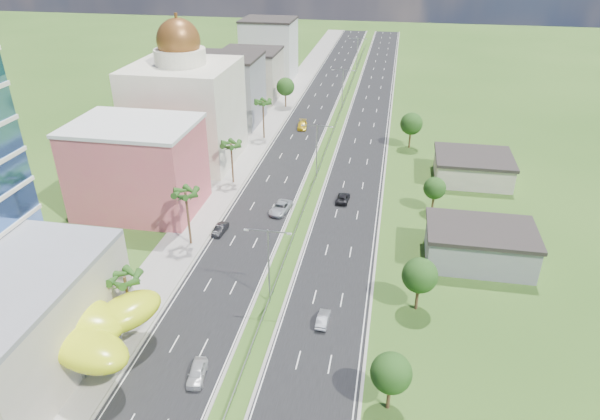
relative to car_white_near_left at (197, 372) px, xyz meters
The scene contains 32 objects.
ground 6.68m from the car_white_near_left, 44.52° to the left, with size 500.00×500.00×0.00m, color #2D5119.
road_left 94.69m from the car_white_near_left, 91.68° to the left, with size 11.00×260.00×0.04m, color black.
road_right 95.44m from the car_white_near_left, 82.64° to the left, with size 11.00×260.00×0.04m, color black.
sidewalk_left 95.44m from the car_white_near_left, 97.39° to the left, with size 7.00×260.00×0.12m, color gray.
median_guardrail 76.78m from the car_white_near_left, 86.47° to the left, with size 0.10×216.06×0.76m.
streetlight_median_b 16.50m from the car_white_near_left, 72.12° to the left, with size 6.04×0.25×11.00m.
streetlight_median_c 55.17m from the car_white_near_left, 85.06° to the left, with size 6.04×0.25×11.00m.
streetlight_median_d 99.94m from the car_white_near_left, 87.28° to the left, with size 6.04×0.25×11.00m.
streetlight_median_e 144.85m from the car_white_near_left, 88.13° to the left, with size 6.04×0.25×11.00m.
lime_canopy 15.85m from the car_white_near_left, behind, with size 18.00×15.00×7.40m.
pink_shophouse 43.93m from the car_white_near_left, 122.42° to the left, with size 20.00×15.00×15.00m, color #D45766.
domed_building 64.89m from the car_white_near_left, 111.32° to the left, with size 20.00×20.00×28.70m.
midrise_grey 87.83m from the car_white_near_left, 104.74° to the left, with size 16.00×15.00×16.00m, color gray.
midrise_beige 109.10m from the car_white_near_left, 101.80° to the left, with size 16.00×15.00×13.00m, color #B2AA92.
midrise_white 131.80m from the car_white_near_left, 99.75° to the left, with size 16.00×15.00×18.00m, color silver.
shed_near 44.19m from the car_white_near_left, 42.17° to the left, with size 15.00×10.00×5.00m, color gray.
shed_far 69.03m from the car_white_near_left, 59.79° to the left, with size 14.00×12.00×4.40m, color #B2AA92.
palm_tree_b 14.13m from the car_white_near_left, 148.32° to the left, with size 3.60×3.60×8.10m.
palm_tree_c 29.76m from the car_white_near_left, 112.01° to the left, with size 3.60×3.60×9.60m.
palm_tree_d 51.25m from the car_white_near_left, 102.24° to the left, with size 3.60×3.60×8.60m.
palm_tree_e 75.80m from the car_white_near_left, 98.21° to the left, with size 3.60×3.60×9.40m.
leafy_tree_lfar 100.34m from the car_white_near_left, 96.17° to the left, with size 4.90×4.90×8.05m.
leafy_tree_ra 21.11m from the car_white_near_left, ahead, with size 4.20×4.20×6.90m.
leafy_tree_rb 29.31m from the car_white_near_left, 35.06° to the left, with size 4.55×4.55×7.47m.
leafy_tree_rc 52.16m from the car_white_near_left, 59.10° to the left, with size 3.85×3.85×6.33m.
leafy_tree_rd 78.18m from the car_white_near_left, 73.07° to the left, with size 4.90×4.90×8.05m.
car_white_near_left is the anchor object (origin of this frame).
car_dark_left 31.49m from the car_white_near_left, 103.32° to the left, with size 1.46×4.17×1.38m, color black.
car_silver_mid_left 39.45m from the car_white_near_left, 88.82° to the left, with size 2.67×5.78×1.61m, color #AAADB2.
car_yellow_far_left 83.10m from the car_white_near_left, 92.19° to the left, with size 2.22×5.45×1.58m, color gold.
car_silver_right 16.89m from the car_white_near_left, 43.39° to the left, with size 1.37×3.94×1.30m, color #94959B.
car_dark_far_right 46.81m from the car_white_near_left, 76.40° to the left, with size 2.15×4.67×1.30m, color black.
Camera 1 is at (14.14, -45.14, 43.94)m, focal length 32.00 mm.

